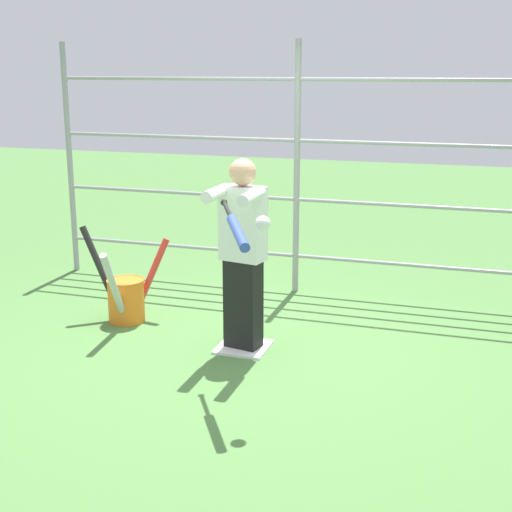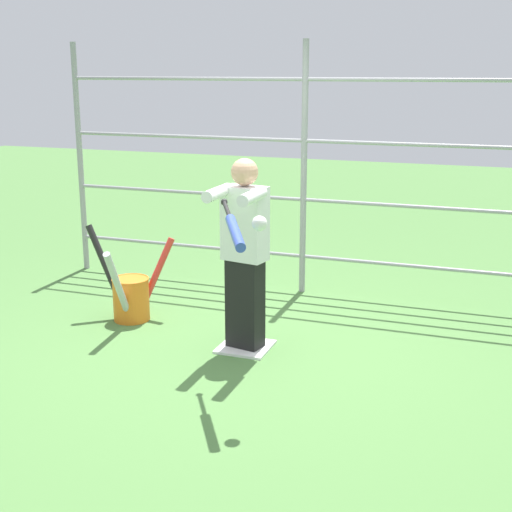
% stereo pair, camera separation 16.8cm
% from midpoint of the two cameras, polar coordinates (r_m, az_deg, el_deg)
% --- Properties ---
extents(ground_plane, '(24.00, 24.00, 0.00)m').
position_cam_midpoint_polar(ground_plane, '(5.75, -0.01, -7.37)').
color(ground_plane, '#4C7A3D').
extents(home_plate, '(0.40, 0.40, 0.02)m').
position_cam_midpoint_polar(home_plate, '(5.75, -0.01, -7.28)').
color(home_plate, white).
rests_on(home_plate, ground).
extents(fence_backstop, '(5.08, 0.06, 2.43)m').
position_cam_midpoint_polar(fence_backstop, '(6.92, 4.55, 6.84)').
color(fence_backstop, '#939399').
rests_on(fence_backstop, ground).
extents(batter, '(0.39, 0.56, 1.52)m').
position_cam_midpoint_polar(batter, '(5.48, -0.07, 0.55)').
color(batter, black).
rests_on(batter, ground).
extents(baseball_bat_swinging, '(0.45, 0.75, 0.19)m').
position_cam_midpoint_polar(baseball_bat_swinging, '(4.57, -0.74, 2.22)').
color(baseball_bat_swinging, black).
extents(softball_in_flight, '(0.10, 0.10, 0.10)m').
position_cam_midpoint_polar(softball_in_flight, '(4.39, 1.38, 2.62)').
color(softball_in_flight, white).
extents(bat_bucket, '(0.77, 0.86, 0.84)m').
position_cam_midpoint_polar(bat_bucket, '(6.38, -9.28, -3.10)').
color(bat_bucket, orange).
rests_on(bat_bucket, ground).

